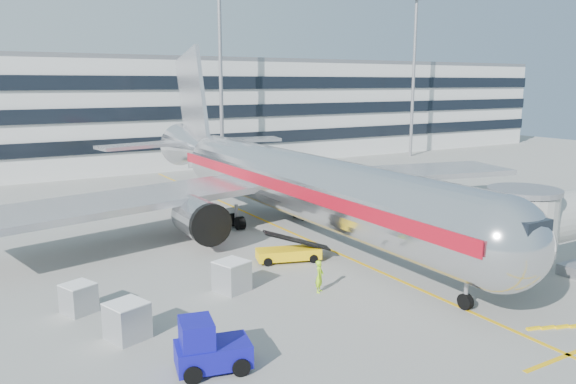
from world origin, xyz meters
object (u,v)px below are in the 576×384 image
belt_loader (288,252)px  baggage_tug (208,348)px  cargo_container_right (79,298)px  main_jet (283,179)px  cargo_container_left (127,321)px  cargo_container_front (232,276)px  ramp_worker (319,276)px

belt_loader → baggage_tug: baggage_tug is taller
cargo_container_right → main_jet: bearing=27.8°
cargo_container_right → belt_loader: bearing=7.4°
cargo_container_right → cargo_container_left: bearing=-72.4°
main_jet → baggage_tug: (-14.48, -18.77, -3.21)m
main_jet → cargo_container_front: bearing=-131.9°
cargo_container_left → main_jet: bearing=40.0°
ramp_worker → belt_loader: bearing=37.4°
cargo_container_left → cargo_container_front: bearing=24.5°
belt_loader → cargo_container_left: 14.09m
cargo_container_left → cargo_container_right: 4.65m
cargo_container_left → ramp_worker: ramp_worker is taller
main_jet → cargo_container_right: main_jet is taller
belt_loader → cargo_container_right: bearing=-172.6°
baggage_tug → cargo_container_left: 5.27m
baggage_tug → cargo_container_front: baggage_tug is taller
cargo_container_right → baggage_tug: bearing=-69.0°
cargo_container_left → cargo_container_right: bearing=107.6°
main_jet → baggage_tug: main_jet is taller
cargo_container_left → cargo_container_right: size_ratio=1.10×
cargo_container_front → ramp_worker: (4.32, -2.79, 0.05)m
main_jet → cargo_container_front: main_jet is taller
main_jet → ramp_worker: size_ratio=26.56×
main_jet → cargo_container_front: size_ratio=23.63×
belt_loader → baggage_tug: size_ratio=1.36×
cargo_container_right → ramp_worker: (12.67, -4.05, 0.16)m
cargo_container_front → cargo_container_left: bearing=-155.5°
belt_loader → cargo_container_left: size_ratio=2.19×
belt_loader → cargo_container_right: 14.15m
cargo_container_front → baggage_tug: bearing=-121.0°
baggage_tug → cargo_container_front: (4.80, 7.99, -0.11)m
belt_loader → cargo_container_front: bearing=-151.5°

